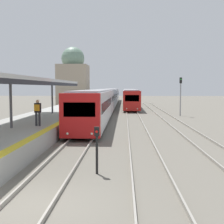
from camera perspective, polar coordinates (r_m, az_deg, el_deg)
The scene contains 10 objects.
ground_plane at distance 9.77m, azimuth -15.03°, elevation -16.21°, with size 240.00×240.00×0.00m, color #666056.
track_platform_line at distance 9.75m, azimuth -15.04°, elevation -15.80°, with size 1.51×120.00×0.15m.
track_middle_line at distance 9.39m, azimuth 8.66°, elevation -16.49°, with size 1.51×120.00×0.15m.
platform_canopy at distance 19.56m, azimuth -18.00°, elevation 5.64°, with size 4.00×26.73×3.01m.
person_on_platform at distance 20.12m, azimuth -13.45°, elevation 0.27°, with size 0.40×0.40×1.66m.
train_near at distance 52.52m, azimuth -0.73°, elevation 2.69°, with size 2.56×66.66×3.20m.
train_far at distance 57.66m, azimuth 3.32°, elevation 2.79°, with size 2.46×31.37×3.10m.
signal_post_near at distance 12.41m, azimuth -2.79°, elevation -6.02°, with size 0.20×0.21×1.88m.
signal_mast_far at distance 38.36m, azimuth 12.43°, elevation 3.66°, with size 0.28×0.29×4.63m.
distant_domed_building at distance 55.00m, azimuth -7.11°, elevation 5.93°, with size 5.18×5.18×10.45m.
Camera 1 is at (2.79, -8.72, 3.43)m, focal length 50.00 mm.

